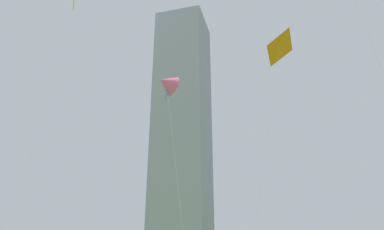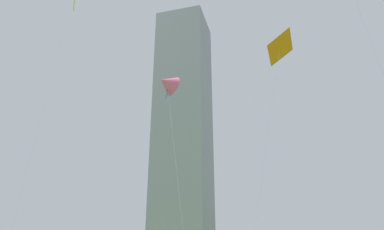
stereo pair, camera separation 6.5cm
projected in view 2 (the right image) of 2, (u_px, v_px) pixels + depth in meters
The scene contains 3 objects.
kite_flying_3 at pixel (167, 83), 38.29m from camera, with size 5.18×3.05×22.17m.
kite_flying_5 at pixel (280, 48), 34.69m from camera, with size 8.65×7.40×22.73m.
distant_highrise_0 at pixel (183, 138), 124.89m from camera, with size 16.73×16.83×94.83m, color gray.
Camera 2 is at (6.98, -5.47, 1.89)m, focal length 35.32 mm.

